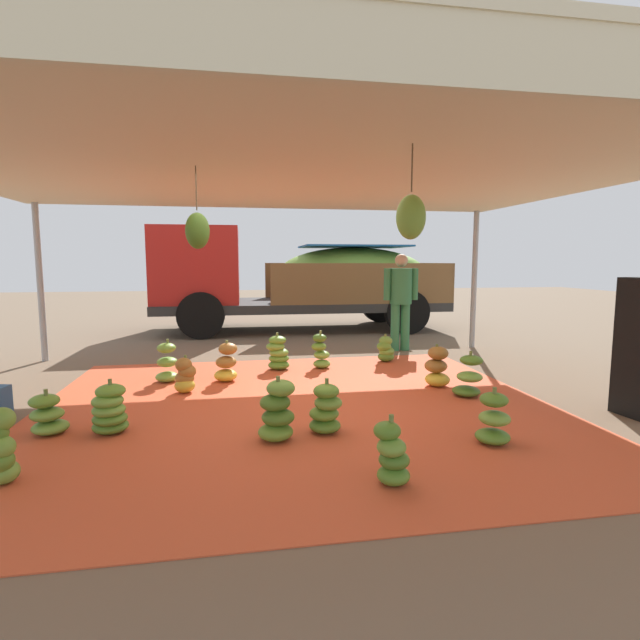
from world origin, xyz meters
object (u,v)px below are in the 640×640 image
Objects in this scene: banana_bunch_2 at (48,416)px; banana_bunch_12 at (437,368)px; banana_bunch_3 at (109,411)px; banana_bunch_6 at (386,350)px; banana_bunch_10 at (494,420)px; banana_bunch_14 at (278,354)px; banana_bunch_13 at (277,412)px; worker_0 at (401,295)px; banana_bunch_1 at (321,352)px; banana_bunch_9 at (167,364)px; banana_bunch_4 at (226,364)px; cargo_truck_main at (294,278)px; banana_bunch_8 at (469,378)px; banana_bunch_0 at (326,410)px; banana_bunch_7 at (392,455)px; banana_bunch_5 at (0,449)px; banana_bunch_11 at (185,376)px.

banana_bunch_2 is 0.82× the size of banana_bunch_12.
banana_bunch_12 reaches higher than banana_bunch_3.
banana_bunch_3 is 1.15× the size of banana_bunch_6.
banana_bunch_14 is at bearing 116.14° from banana_bunch_10.
banana_bunch_6 is 0.77× the size of banana_bunch_13.
banana_bunch_1 is at bearing -143.87° from worker_0.
banana_bunch_2 is 2.09m from banana_bunch_9.
cargo_truck_main reaches higher than banana_bunch_4.
banana_bunch_8 is 2.62m from banana_bunch_13.
banana_bunch_0 is at bearing -154.21° from banana_bunch_8.
worker_0 is at bearing 36.13° from banana_bunch_1.
banana_bunch_8 is (4.55, 0.52, 0.05)m from banana_bunch_2.
banana_bunch_2 is at bearing 166.39° from banana_bunch_13.
banana_bunch_8 is at bearing 6.53° from banana_bunch_2.
worker_0 is at bearing 62.12° from banana_bunch_0.
worker_0 is (0.39, 2.61, 0.78)m from banana_bunch_12.
banana_bunch_1 is at bearing 23.48° from banana_bunch_4.
banana_bunch_6 is 0.87× the size of banana_bunch_7.
banana_bunch_7 is at bearing -76.68° from banana_bunch_0.
banana_bunch_7 is at bearing -54.87° from banana_bunch_13.
banana_bunch_8 is at bearing 19.67° from banana_bunch_5.
banana_bunch_12 is at bearing 80.89° from banana_bunch_10.
banana_bunch_11 is at bearing 142.42° from banana_bunch_10.
banana_bunch_14 is at bearing 39.49° from banana_bunch_4.
banana_bunch_3 is 1.61m from banana_bunch_13.
banana_bunch_13 is (-2.24, -1.57, 0.01)m from banana_bunch_12.
banana_bunch_11 is (-3.41, 0.78, -0.02)m from banana_bunch_8.
banana_bunch_10 is at bearing -41.62° from banana_bunch_9.
banana_bunch_12 is 5.92m from cargo_truck_main.
cargo_truck_main is (2.60, 6.86, 1.02)m from banana_bunch_3.
cargo_truck_main reaches higher than banana_bunch_5.
banana_bunch_11 is at bearing -155.56° from banana_bunch_6.
banana_bunch_3 is 0.30× the size of worker_0.
banana_bunch_8 is (1.94, 0.94, 0.01)m from banana_bunch_0.
banana_bunch_1 is 0.99× the size of banana_bunch_9.
banana_bunch_10 is 1.96m from banana_bunch_13.
banana_bunch_3 is 2.74m from banana_bunch_7.
banana_bunch_3 is at bearing -119.23° from banana_bunch_4.
banana_bunch_9 is 0.09× the size of cargo_truck_main.
banana_bunch_8 reaches higher than banana_bunch_3.
banana_bunch_11 is at bearing -138.31° from banana_bunch_14.
banana_bunch_10 is at bearing -108.75° from banana_bunch_8.
banana_bunch_8 is (4.49, 1.60, -0.04)m from banana_bunch_5.
banana_bunch_9 is at bearing 138.38° from banana_bunch_10.
banana_bunch_13 is (-2.41, -1.04, 0.03)m from banana_bunch_8.
banana_bunch_1 is 1.03× the size of banana_bunch_8.
banana_bunch_13 is 1.06× the size of banana_bunch_14.
cargo_truck_main is (1.54, 4.97, 1.00)m from banana_bunch_4.
banana_bunch_5 is 4.22m from banana_bunch_14.
banana_bunch_4 is at bearing 44.78° from banana_bunch_11.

